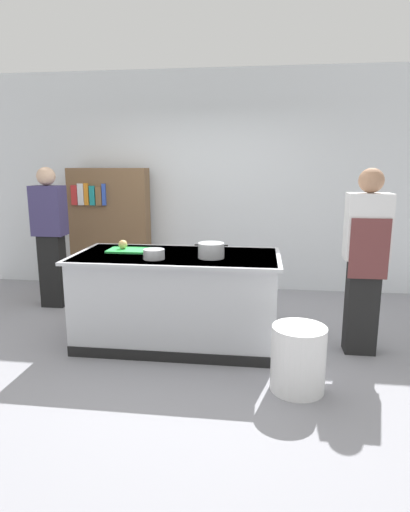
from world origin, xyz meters
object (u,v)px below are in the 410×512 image
at_px(person_chef, 365,258).
at_px(bookshelf, 110,229).
at_px(person_guest, 50,234).
at_px(stock_pot, 211,250).
at_px(trash_bin, 298,359).
at_px(onion, 123,244).
at_px(mixing_bowl, 154,254).

xyz_separation_m(person_chef, bookshelf, (-3.05, 1.79, -0.06)).
xyz_separation_m(person_chef, person_guest, (-3.50, 0.94, -0.00)).
distance_m(stock_pot, trash_bin, 1.25).
distance_m(onion, person_chef, 2.32).
relative_size(stock_pot, person_guest, 0.18).
height_order(stock_pot, person_guest, person_guest).
xyz_separation_m(trash_bin, person_chef, (0.64, 0.80, 0.65)).
xyz_separation_m(mixing_bowl, trash_bin, (1.28, -0.57, -0.68)).
distance_m(onion, bookshelf, 1.84).
relative_size(onion, stock_pot, 0.29).
distance_m(stock_pot, person_chef, 1.41).
bearing_deg(bookshelf, stock_pot, -49.12).
distance_m(person_chef, person_guest, 3.63).
relative_size(onion, person_chef, 0.05).
distance_m(mixing_bowl, trash_bin, 1.56).
xyz_separation_m(mixing_bowl, bookshelf, (-1.14, 2.02, -0.09)).
distance_m(onion, stock_pot, 0.94).
bearing_deg(trash_bin, person_chef, 51.37).
bearing_deg(bookshelf, trash_bin, -46.98).
height_order(onion, bookshelf, bookshelf).
bearing_deg(person_chef, trash_bin, 140.89).
distance_m(mixing_bowl, person_chef, 1.93).
height_order(person_guest, bookshelf, person_guest).
height_order(trash_bin, bookshelf, bookshelf).
bearing_deg(bookshelf, onion, -66.46).
distance_m(stock_pot, mixing_bowl, 0.53).
relative_size(person_chef, person_guest, 1.00).
relative_size(mixing_bowl, person_guest, 0.11).
distance_m(onion, trash_bin, 2.03).
bearing_deg(trash_bin, onion, 151.76).
height_order(onion, person_guest, person_guest).
distance_m(stock_pot, person_guest, 2.35).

